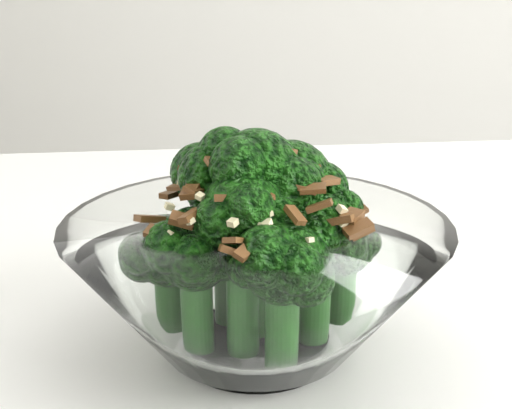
# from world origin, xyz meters

# --- Properties ---
(table) EXTENTS (1.42, 1.21, 0.75)m
(table) POSITION_xyz_m (-0.05, 0.09, 0.68)
(table) COLOR white
(table) RESTS_ON ground
(broccoli_dish) EXTENTS (0.22, 0.22, 0.14)m
(broccoli_dish) POSITION_xyz_m (-0.13, -0.06, 0.80)
(broccoli_dish) COLOR white
(broccoli_dish) RESTS_ON table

